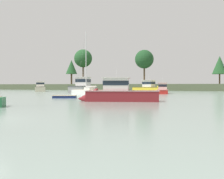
{
  "coord_description": "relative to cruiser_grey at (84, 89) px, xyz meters",
  "views": [
    {
      "loc": [
        10.85,
        -9.44,
        1.52
      ],
      "look_at": [
        -3.51,
        23.6,
        1.0
      ],
      "focal_mm": 46.94,
      "sensor_mm": 36.0,
      "label": 1
    }
  ],
  "objects": [
    {
      "name": "cruiser_maroon",
      "position": [
        19.16,
        -28.82,
        -0.21
      ],
      "size": [
        8.05,
        4.55,
        4.04
      ],
      "color": "maroon",
      "rests_on": "ground"
    },
    {
      "name": "shore_tree_inland_c",
      "position": [
        23.99,
        51.0,
        7.65
      ],
      "size": [
        5.01,
        5.01,
        9.57
      ],
      "color": "brown",
      "rests_on": "far_shore_bank"
    },
    {
      "name": "cruiser_cream",
      "position": [
        -15.17,
        5.03,
        -0.15
      ],
      "size": [
        7.2,
        8.55,
        4.08
      ],
      "color": "beige",
      "rests_on": "ground"
    },
    {
      "name": "cruiser_yellow",
      "position": [
        10.01,
        16.37,
        -0.09
      ],
      "size": [
        9.45,
        4.71,
        5.53
      ],
      "color": "gold",
      "rests_on": "ground"
    },
    {
      "name": "sailboat_white",
      "position": [
        8.1,
        -13.41,
        -0.48
      ],
      "size": [
        6.72,
        4.18,
        10.6
      ],
      "color": "white",
      "rests_on": "ground"
    },
    {
      "name": "far_shore_bank",
      "position": [
        19.17,
        53.45,
        0.23
      ],
      "size": [
        165.88,
        57.56,
        1.88
      ],
      "primitive_type": "cube",
      "color": "#4C563D",
      "rests_on": "ground"
    },
    {
      "name": "shore_tree_inland_a",
      "position": [
        4.52,
        28.07,
        8.42
      ],
      "size": [
        5.48,
        5.48,
        10.02
      ],
      "color": "brown",
      "rests_on": "far_shore_bank"
    },
    {
      "name": "shore_tree_far_right",
      "position": [
        -21.55,
        38.21,
        10.44
      ],
      "size": [
        6.46,
        6.46,
        12.55
      ],
      "color": "brown",
      "rests_on": "far_shore_bank"
    },
    {
      "name": "cruiser_red",
      "position": [
        17.24,
        -1.69,
        -0.23
      ],
      "size": [
        3.14,
        6.77,
        3.76
      ],
      "color": "#B2231E",
      "rests_on": "ground"
    },
    {
      "name": "cruiser_grey",
      "position": [
        0.0,
        0.0,
        0.0
      ],
      "size": [
        4.85,
        11.11,
        6.15
      ],
      "color": "gray",
      "rests_on": "ground"
    },
    {
      "name": "shore_tree_center",
      "position": [
        -34.08,
        50.72,
        8.34
      ],
      "size": [
        4.7,
        4.7,
        10.13
      ],
      "color": "brown",
      "rests_on": "far_shore_bank"
    },
    {
      "name": "dinghy_navy",
      "position": [
        11.04,
        -24.8,
        -0.59
      ],
      "size": [
        3.08,
        2.25,
        0.45
      ],
      "color": "navy",
      "rests_on": "ground"
    }
  ]
}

